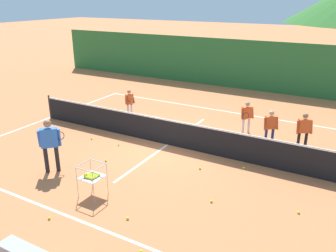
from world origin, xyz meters
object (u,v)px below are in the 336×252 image
object	(u,v)px
student_0	(130,101)
tennis_ball_11	(106,161)
tennis_net	(168,132)
tennis_ball_2	(49,218)
tennis_ball_4	(211,201)
tennis_ball_9	(244,168)
ball_cart	(92,176)
tennis_ball_7	(92,139)
tennis_ball_8	(118,145)
tennis_ball_10	(141,251)
instructor	(50,141)
student_1	(247,115)
student_3	(304,128)
tennis_ball_3	(299,212)
tennis_ball_6	(200,168)
tennis_ball_0	(128,218)
student_2	(270,125)

from	to	relation	value
student_0	tennis_ball_11	size ratio (longest dim) A/B	18.48
student_0	tennis_net	bearing A→B (deg)	-31.86
tennis_ball_2	tennis_ball_4	world-z (taller)	same
tennis_ball_11	tennis_ball_2	bearing A→B (deg)	-75.43
tennis_ball_4	tennis_ball_9	bearing A→B (deg)	86.51
ball_cart	tennis_ball_7	world-z (taller)	ball_cart
tennis_ball_8	tennis_ball_4	bearing A→B (deg)	-22.08
tennis_ball_4	tennis_ball_10	bearing A→B (deg)	-102.26
instructor	student_1	bearing A→B (deg)	55.30
tennis_ball_10	ball_cart	bearing A→B (deg)	152.31
student_3	tennis_ball_10	bearing A→B (deg)	-105.65
ball_cart	student_3	bearing A→B (deg)	53.10
tennis_net	tennis_ball_3	bearing A→B (deg)	-23.33
tennis_ball_10	tennis_ball_2	bearing A→B (deg)	-177.33
tennis_ball_2	tennis_ball_6	bearing A→B (deg)	63.46
tennis_ball_3	tennis_ball_11	world-z (taller)	same
tennis_ball_0	tennis_ball_11	world-z (taller)	same
tennis_ball_4	tennis_ball_8	world-z (taller)	same
student_1	ball_cart	world-z (taller)	student_1
tennis_ball_7	tennis_ball_10	distance (m)	6.57
tennis_net	tennis_ball_2	size ratio (longest dim) A/B	175.27
tennis_ball_8	tennis_ball_11	size ratio (longest dim) A/B	1.00
instructor	student_2	world-z (taller)	instructor
student_1	ball_cart	bearing A→B (deg)	-108.59
student_0	tennis_ball_8	size ratio (longest dim) A/B	18.48
tennis_net	student_3	world-z (taller)	student_3
tennis_ball_0	student_1	bearing A→B (deg)	84.13
tennis_ball_4	tennis_ball_2	bearing A→B (deg)	-139.97
tennis_ball_3	tennis_ball_8	xyz separation A→B (m)	(-6.44, 1.17, 0.00)
student_0	tennis_ball_10	xyz separation A→B (m)	(5.29, -7.07, -0.72)
tennis_ball_3	tennis_ball_8	distance (m)	6.54
student_1	tennis_ball_11	xyz separation A→B (m)	(-3.18, -4.69, -0.74)
student_0	tennis_ball_7	world-z (taller)	student_0
tennis_ball_6	tennis_ball_7	size ratio (longest dim) A/B	1.00
student_1	tennis_ball_11	world-z (taller)	student_1
student_3	tennis_ball_11	bearing A→B (deg)	-142.98
student_3	ball_cart	world-z (taller)	student_3
student_2	tennis_ball_4	world-z (taller)	student_2
tennis_net	tennis_ball_11	bearing A→B (deg)	-116.02
tennis_ball_0	tennis_ball_7	bearing A→B (deg)	140.30
tennis_ball_7	tennis_ball_9	world-z (taller)	same
tennis_ball_8	student_2	bearing A→B (deg)	29.67
tennis_ball_2	tennis_ball_9	size ratio (longest dim) A/B	1.00
ball_cart	tennis_ball_8	xyz separation A→B (m)	(-1.43, 3.02, -0.55)
tennis_ball_2	tennis_ball_11	xyz separation A→B (m)	(-0.82, 3.14, 0.00)
instructor	tennis_ball_11	world-z (taller)	instructor
ball_cart	tennis_ball_11	distance (m)	2.11
instructor	tennis_ball_3	xyz separation A→B (m)	(6.99, 1.39, -0.97)
student_3	tennis_ball_2	distance (m)	8.55
student_3	tennis_ball_6	bearing A→B (deg)	-129.28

